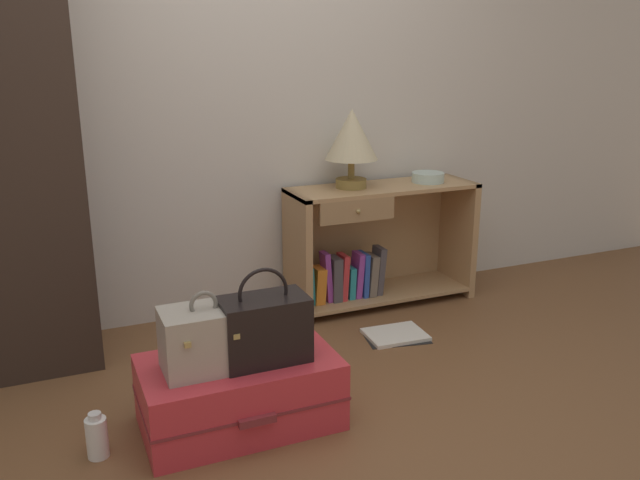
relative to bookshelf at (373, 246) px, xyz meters
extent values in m
plane|color=brown|center=(-0.83, -1.26, -0.33)|extent=(9.00, 9.00, 0.00)
cube|color=beige|center=(-0.83, 0.24, 0.97)|extent=(6.40, 0.10, 2.60)
cube|color=tan|center=(-0.47, -0.02, 0.01)|extent=(0.04, 0.36, 0.69)
cube|color=tan|center=(0.57, -0.02, 0.01)|extent=(0.04, 0.36, 0.69)
cube|color=tan|center=(0.05, -0.02, 0.34)|extent=(1.08, 0.36, 0.02)
cube|color=tan|center=(0.05, -0.02, -0.28)|extent=(1.00, 0.36, 0.02)
cube|color=tan|center=(0.05, 0.16, 0.01)|extent=(1.00, 0.01, 0.67)
cube|color=#9D7950|center=(-0.19, -0.18, 0.27)|extent=(0.43, 0.02, 0.12)
sphere|color=#9E844C|center=(-0.19, -0.20, 0.27)|extent=(0.02, 0.02, 0.02)
cube|color=teal|center=(-0.41, -0.04, -0.16)|extent=(0.04, 0.09, 0.21)
cube|color=orange|center=(-0.36, -0.04, -0.17)|extent=(0.07, 0.11, 0.20)
cube|color=purple|center=(-0.31, -0.04, -0.13)|extent=(0.05, 0.09, 0.29)
cube|color=#4C474C|center=(-0.26, -0.04, -0.14)|extent=(0.05, 0.12, 0.25)
cube|color=red|center=(-0.21, -0.04, -0.14)|extent=(0.05, 0.11, 0.26)
cube|color=teal|center=(-0.17, -0.04, -0.18)|extent=(0.04, 0.11, 0.18)
cube|color=purple|center=(-0.12, -0.04, -0.14)|extent=(0.06, 0.11, 0.26)
cube|color=#2D51B2|center=(-0.08, -0.04, -0.14)|extent=(0.04, 0.12, 0.25)
cube|color=#726659|center=(-0.04, -0.04, -0.15)|extent=(0.06, 0.13, 0.24)
cube|color=#4C474C|center=(0.01, -0.04, -0.13)|extent=(0.06, 0.11, 0.28)
cylinder|color=olive|center=(-0.14, 0.01, 0.38)|extent=(0.17, 0.17, 0.05)
cylinder|color=olive|center=(-0.14, 0.01, 0.46)|extent=(0.04, 0.04, 0.11)
cone|color=beige|center=(-0.14, 0.01, 0.65)|extent=(0.29, 0.29, 0.27)
cylinder|color=silver|center=(0.34, -0.02, 0.38)|extent=(0.18, 0.18, 0.06)
cube|color=#D1333D|center=(-1.08, -0.96, -0.20)|extent=(0.75, 0.43, 0.28)
cube|color=maroon|center=(-1.08, -0.96, -0.20)|extent=(0.76, 0.43, 0.01)
cube|color=maroon|center=(-1.08, -1.19, -0.20)|extent=(0.14, 0.02, 0.03)
cube|color=#A89E8E|center=(-1.21, -0.98, 0.06)|extent=(0.32, 0.21, 0.24)
torus|color=slate|center=(-1.21, -0.98, 0.20)|extent=(0.11, 0.02, 0.11)
cube|color=tan|center=(-1.30, -1.09, 0.10)|extent=(0.02, 0.01, 0.02)
cube|color=tan|center=(-1.12, -1.09, 0.10)|extent=(0.02, 0.01, 0.02)
cube|color=black|center=(-0.99, -1.00, 0.07)|extent=(0.33, 0.19, 0.25)
torus|color=black|center=(-0.99, -1.00, 0.22)|extent=(0.20, 0.01, 0.20)
cylinder|color=white|center=(-1.62, -0.97, -0.26)|extent=(0.08, 0.08, 0.15)
cylinder|color=silver|center=(-1.62, -0.97, -0.17)|extent=(0.05, 0.05, 0.02)
cube|color=white|center=(-0.12, -0.49, -0.32)|extent=(0.31, 0.25, 0.02)
cube|color=black|center=(-0.12, -0.49, -0.33)|extent=(0.36, 0.30, 0.01)
camera|label=1|loc=(-1.70, -3.19, 1.09)|focal=36.91mm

